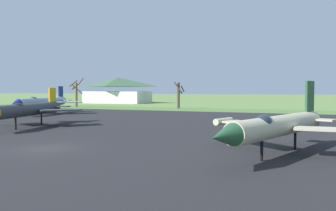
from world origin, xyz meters
The scene contains 9 objects.
ground_plane centered at (0.00, 0.00, 0.00)m, with size 600.00×600.00×0.00m, color #607F42.
asphalt_apron centered at (0.00, 16.71, 0.03)m, with size 83.50×55.69×0.05m, color black.
grass_verge_strip centered at (0.00, 50.55, 0.03)m, with size 143.50×12.00×0.06m, color #4F7438.
jet_fighter_front_left centered at (15.43, 3.15, 1.96)m, with size 10.72×13.73×4.87m.
jet_fighter_front_right centered at (-11.52, 10.55, 2.03)m, with size 10.57×14.22×4.45m.
jet_fighter_rear_left centered at (-24.17, 27.26, 2.20)m, with size 12.08×15.36×4.85m.
bare_tree_far_left centered at (-34.99, 51.46, 3.69)m, with size 3.43×3.60×7.07m.
bare_tree_left_of_center centered at (-9.45, 53.81, 3.22)m, with size 1.91×2.08×5.96m.
visitor_building centered at (-39.05, 78.86, 4.09)m, with size 20.21×14.13×8.10m.
Camera 1 is at (17.14, -19.97, 4.22)m, focal length 37.79 mm.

